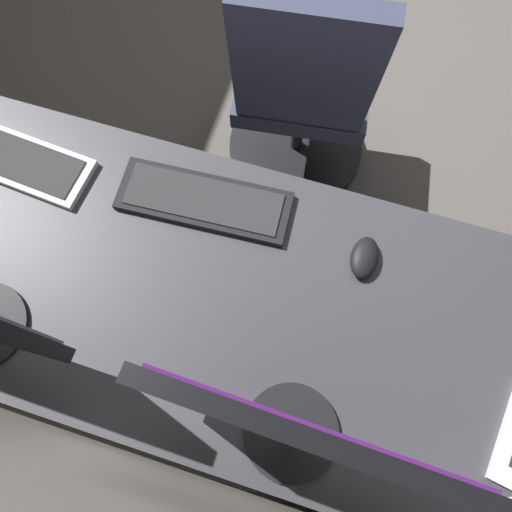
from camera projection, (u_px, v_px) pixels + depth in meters
The scene contains 7 objects.
desk at pixel (250, 313), 1.13m from camera, with size 2.21×0.71×0.73m.
drawer_pedestal at pixel (351, 376), 1.39m from camera, with size 0.40×0.51×0.69m.
monitor_primary at pixel (301, 434), 0.76m from camera, with size 0.54×0.20×0.41m.
keyboard_main at pixel (204, 201), 1.15m from camera, with size 0.43×0.16×0.02m.
keyboard_spare at pixel (10, 158), 1.18m from camera, with size 0.43×0.17×0.02m.
mouse_main at pixel (364, 257), 1.09m from camera, with size 0.06×0.10×0.03m, color black.
office_chair at pixel (302, 97), 1.58m from camera, with size 0.56×0.58×0.97m.
Camera 1 is at (-0.19, 2.04, 1.78)m, focal length 33.13 mm.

